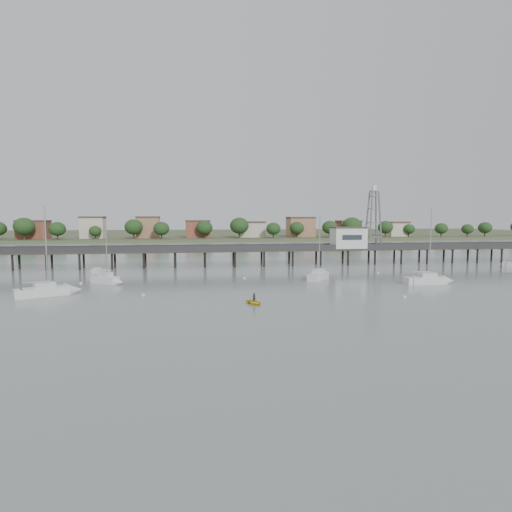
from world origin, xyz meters
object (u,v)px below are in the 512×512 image
(white_tender, at_px, (100,271))
(yellow_dinghy, at_px, (254,304))
(lattice_tower, at_px, (373,220))
(sailboat_b, at_px, (110,280))
(sailboat_c, at_px, (320,275))
(sailboat_d, at_px, (434,280))
(pier, at_px, (249,250))
(sailboat_a, at_px, (55,291))

(white_tender, relative_size, yellow_dinghy, 1.26)
(lattice_tower, relative_size, sailboat_b, 1.47)
(sailboat_c, bearing_deg, yellow_dinghy, 179.64)
(sailboat_d, bearing_deg, pier, 129.54)
(lattice_tower, bearing_deg, sailboat_a, -152.59)
(yellow_dinghy, bearing_deg, sailboat_a, 135.81)
(yellow_dinghy, bearing_deg, sailboat_b, 114.15)
(sailboat_d, bearing_deg, sailboat_b, 169.98)
(yellow_dinghy, bearing_deg, sailboat_d, -2.50)
(sailboat_b, bearing_deg, pier, 75.75)
(sailboat_a, bearing_deg, lattice_tower, -0.51)
(pier, distance_m, sailboat_d, 43.39)
(pier, xyz_separation_m, white_tender, (-32.51, -8.97, -3.37))
(sailboat_b, bearing_deg, sailboat_c, 35.93)
(sailboat_c, distance_m, yellow_dinghy, 27.03)
(lattice_tower, relative_size, yellow_dinghy, 5.13)
(sailboat_b, height_order, white_tender, sailboat_b)
(sailboat_b, relative_size, sailboat_d, 0.76)
(lattice_tower, bearing_deg, yellow_dinghy, -129.24)
(lattice_tower, height_order, yellow_dinghy, lattice_tower)
(sailboat_c, distance_m, white_tender, 45.52)
(sailboat_a, bearing_deg, yellow_dinghy, -49.30)
(sailboat_c, bearing_deg, lattice_tower, -5.64)
(pier, distance_m, sailboat_a, 48.17)
(sailboat_c, bearing_deg, sailboat_d, -81.57)
(sailboat_c, height_order, yellow_dinghy, sailboat_c)
(lattice_tower, bearing_deg, sailboat_d, -95.49)
(lattice_tower, relative_size, white_tender, 4.07)
(sailboat_d, bearing_deg, sailboat_a, 179.77)
(sailboat_d, distance_m, white_tender, 65.33)
(sailboat_a, relative_size, sailboat_d, 1.02)
(sailboat_c, relative_size, white_tender, 3.35)
(sailboat_a, distance_m, sailboat_b, 11.56)
(sailboat_a, xyz_separation_m, sailboat_b, (6.14, 9.79, 0.02))
(white_tender, bearing_deg, yellow_dinghy, -31.46)
(sailboat_a, xyz_separation_m, sailboat_d, (62.37, 1.28, 0.00))
(sailboat_c, height_order, white_tender, sailboat_c)
(lattice_tower, distance_m, sailboat_a, 74.53)
(lattice_tower, relative_size, sailboat_d, 1.12)
(white_tender, xyz_separation_m, yellow_dinghy, (27.12, -36.20, -0.42))
(sailboat_a, relative_size, white_tender, 3.69)
(sailboat_b, distance_m, white_tender, 15.90)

